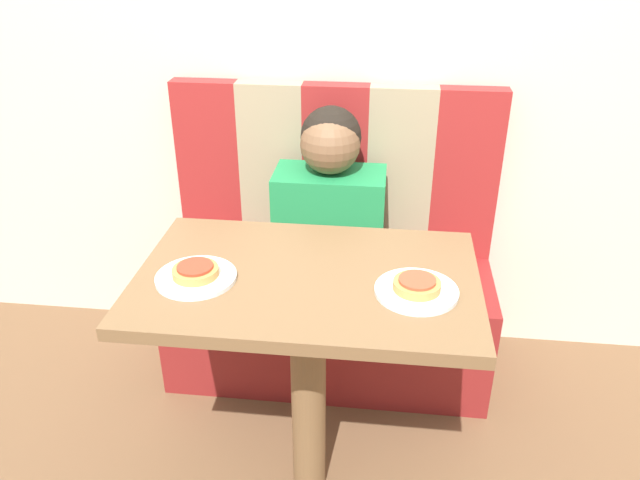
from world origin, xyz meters
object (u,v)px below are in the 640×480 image
Objects in this scene: pizza_left at (195,271)px; plate_right at (416,291)px; pizza_right at (417,284)px; person at (330,196)px; plate_left at (196,277)px.

plate_right is at bearing -0.00° from pizza_left.
plate_right is at bearing -90.00° from pizza_right.
person is 2.93× the size of plate_right.
pizza_left is at bearing -113.82° from person.
person is at bearing 113.82° from plate_right.
person is 0.69m from plate_left.
pizza_left is (-0.55, 0.00, 0.02)m from plate_right.
plate_right is 0.02m from pizza_right.
plate_right is (0.28, -0.63, 0.04)m from person.
person is 0.69m from plate_right.
pizza_right is at bearing 0.00° from plate_left.
person is 2.93× the size of plate_left.
plate_left is at bearing -90.00° from pizza_left.
pizza_left is (-0.28, -0.63, 0.06)m from person.
plate_left is at bearing -113.82° from person.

